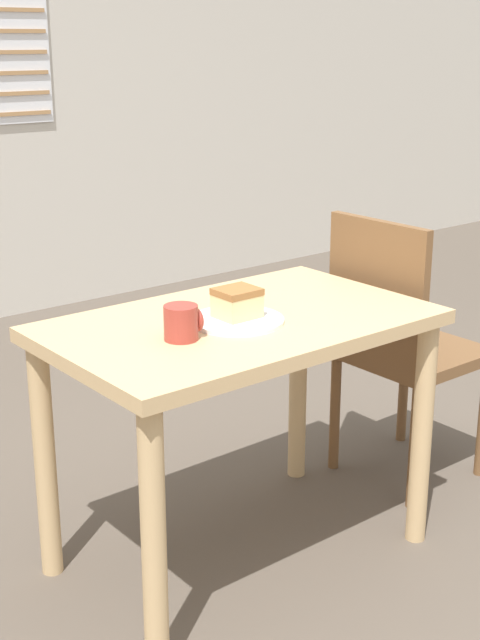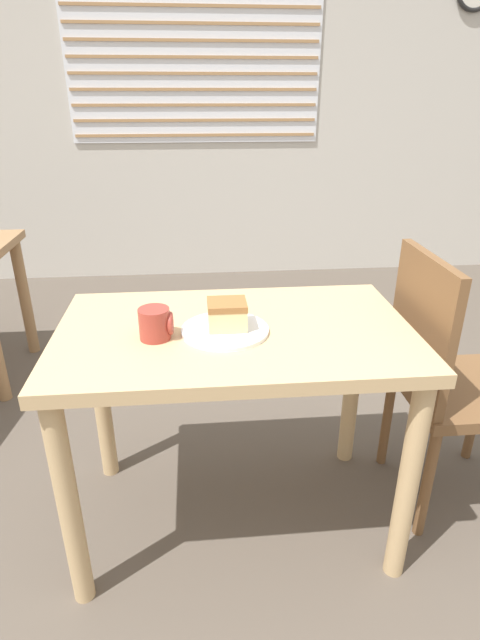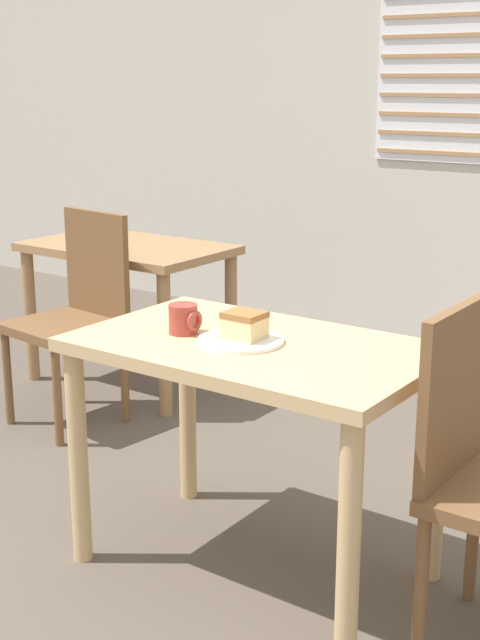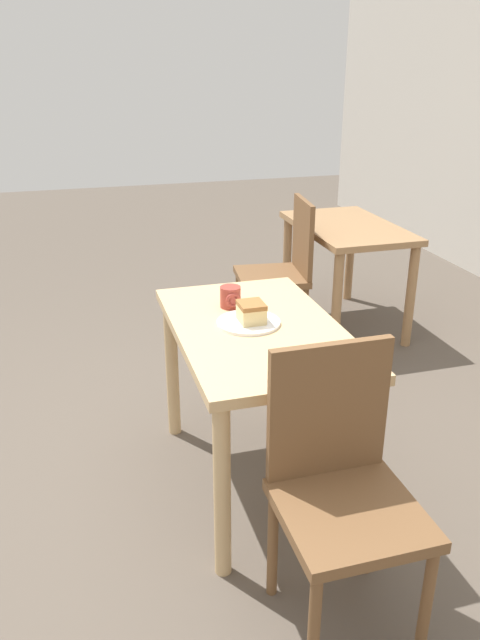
% 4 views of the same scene
% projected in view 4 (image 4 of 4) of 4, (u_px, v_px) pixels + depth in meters
% --- Properties ---
extents(ground_plane, '(14.00, 14.00, 0.00)m').
position_uv_depth(ground_plane, '(175.00, 495.00, 2.64)').
color(ground_plane, brown).
extents(dining_table_near, '(1.05, 0.64, 0.74)m').
position_uv_depth(dining_table_near, '(257.00, 353.00, 2.50)').
color(dining_table_near, tan).
rests_on(dining_table_near, ground_plane).
extents(dining_table_far, '(0.98, 0.60, 0.70)m').
position_uv_depth(dining_table_far, '(346.00, 243.00, 4.13)').
color(dining_table_far, '#9E754C').
rests_on(dining_table_far, ground_plane).
extents(chair_near_window, '(0.42, 0.42, 0.92)m').
position_uv_depth(chair_near_window, '(341.00, 483.00, 1.92)').
color(chair_near_window, brown).
rests_on(chair_near_window, ground_plane).
extents(chair_far_corner, '(0.47, 0.47, 0.92)m').
position_uv_depth(chair_far_corner, '(283.00, 267.00, 3.90)').
color(chair_far_corner, brown).
rests_on(chair_far_corner, ground_plane).
extents(plate, '(0.25, 0.25, 0.01)m').
position_uv_depth(plate, '(249.00, 322.00, 2.48)').
color(plate, white).
rests_on(plate, dining_table_near).
extents(cake_slice, '(0.11, 0.10, 0.08)m').
position_uv_depth(cake_slice, '(251.00, 312.00, 2.45)').
color(cake_slice, '#E5CC89').
rests_on(cake_slice, plate).
extents(coffee_mug, '(0.10, 0.09, 0.09)m').
position_uv_depth(coffee_mug, '(231.00, 297.00, 2.63)').
color(coffee_mug, '#9E382D').
rests_on(coffee_mug, dining_table_near).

